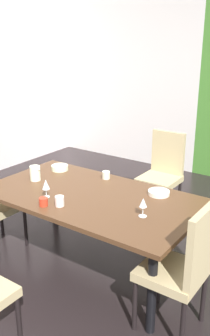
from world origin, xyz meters
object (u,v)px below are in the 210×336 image
object	(u,v)px
serving_bowl_east	(60,168)
cup_corner	(106,175)
chair_right_near	(183,265)
wine_glass_west	(46,185)
wine_glass_near_window	(143,203)
cup_rear	(60,201)
cup_north	(43,202)
serving_bowl_front	(159,193)
dining_table	(91,202)
pitcher_near_shelf	(35,173)
chair_head_far	(163,170)

from	to	relation	value
serving_bowl_east	cup_corner	size ratio (longest dim) A/B	2.29
chair_right_near	wine_glass_west	world-z (taller)	chair_right_near
wine_glass_near_window	cup_rear	distance (m)	0.72
wine_glass_near_window	serving_bowl_east	distance (m)	1.36
wine_glass_west	cup_north	xyz separation A→B (m)	(0.11, -0.15, -0.08)
serving_bowl_east	cup_rear	bearing A→B (deg)	-48.21
chair_right_near	serving_bowl_front	distance (m)	0.89
cup_corner	serving_bowl_east	bearing A→B (deg)	-172.40
chair_right_near	cup_rear	size ratio (longest dim) A/B	11.73
wine_glass_near_window	wine_glass_west	bearing A→B (deg)	-169.55
chair_right_near	cup_corner	size ratio (longest dim) A/B	13.07
wine_glass_west	cup_corner	xyz separation A→B (m)	(0.17, 0.69, -0.08)
wine_glass_near_window	dining_table	bearing A→B (deg)	169.93
cup_rear	pitcher_near_shelf	xyz separation A→B (m)	(-0.60, 0.31, 0.03)
wine_glass_west	pitcher_near_shelf	distance (m)	0.45
wine_glass_near_window	serving_bowl_east	xyz separation A→B (m)	(-1.28, 0.45, -0.09)
chair_head_far	cup_north	size ratio (longest dim) A/B	13.57
chair_right_near	cup_corner	bearing A→B (deg)	58.45
chair_right_near	serving_bowl_front	size ratio (longest dim) A/B	5.23
serving_bowl_east	pitcher_near_shelf	size ratio (longest dim) A/B	1.20
cup_corner	cup_north	size ratio (longest dim) A/B	1.04
wine_glass_west	wine_glass_near_window	bearing A→B (deg)	10.45
dining_table	chair_right_near	world-z (taller)	chair_right_near
chair_head_far	cup_north	distance (m)	1.83
cup_north	wine_glass_west	bearing A→B (deg)	126.12
dining_table	cup_corner	size ratio (longest dim) A/B	25.07
serving_bowl_front	pitcher_near_shelf	bearing A→B (deg)	-161.75
cup_north	pitcher_near_shelf	xyz separation A→B (m)	(-0.49, 0.39, 0.04)
chair_head_far	cup_rear	xyz separation A→B (m)	(-0.10, -1.73, 0.21)
chair_head_far	wine_glass_west	distance (m)	1.72
chair_head_far	serving_bowl_east	size ratio (longest dim) A/B	5.69
cup_rear	cup_corner	distance (m)	0.76
wine_glass_near_window	cup_rear	bearing A→B (deg)	-160.64
serving_bowl_front	wine_glass_near_window	bearing A→B (deg)	-77.98
cup_rear	cup_north	distance (m)	0.14
cup_corner	cup_north	xyz separation A→B (m)	(-0.06, -0.83, -0.00)
wine_glass_near_window	cup_north	distance (m)	0.85
chair_head_far	cup_corner	xyz separation A→B (m)	(-0.15, -0.98, 0.20)
wine_glass_west	pitcher_near_shelf	bearing A→B (deg)	147.60
wine_glass_west	serving_bowl_front	distance (m)	1.02
cup_rear	pitcher_near_shelf	world-z (taller)	pitcher_near_shelf
chair_right_near	pitcher_near_shelf	distance (m)	1.77
chair_head_far	cup_corner	bearing A→B (deg)	81.18
dining_table	pitcher_near_shelf	distance (m)	0.69
dining_table	wine_glass_near_window	distance (m)	0.64
pitcher_near_shelf	chair_head_far	bearing A→B (deg)	63.71
dining_table	chair_head_far	world-z (taller)	chair_head_far
cup_north	cup_rear	bearing A→B (deg)	32.94
wine_glass_near_window	cup_north	bearing A→B (deg)	-158.46
chair_right_near	serving_bowl_east	bearing A→B (deg)	69.48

